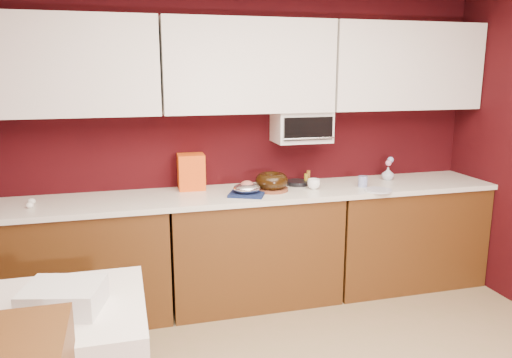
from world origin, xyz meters
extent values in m
cube|color=black|center=(0.00, 2.25, 1.25)|extent=(4.00, 0.02, 2.50)
cube|color=#4E2B0F|center=(-1.33, 1.94, 0.43)|extent=(1.31, 0.58, 0.86)
cube|color=#4E2B0F|center=(0.00, 1.94, 0.43)|extent=(1.31, 0.58, 0.86)
cube|color=#4E2B0F|center=(1.33, 1.94, 0.43)|extent=(1.31, 0.58, 0.86)
cube|color=silver|center=(0.00, 1.94, 0.88)|extent=(4.00, 0.62, 0.04)
cube|color=white|center=(-1.33, 2.08, 1.85)|extent=(1.31, 0.33, 0.70)
cube|color=white|center=(0.00, 2.08, 1.85)|extent=(1.31, 0.33, 0.70)
cube|color=white|center=(1.33, 2.08, 1.85)|extent=(1.31, 0.33, 0.70)
cube|color=white|center=(0.45, 2.10, 1.38)|extent=(0.45, 0.30, 0.25)
cube|color=black|center=(0.45, 1.94, 1.38)|extent=(0.40, 0.02, 0.18)
cylinder|color=silver|center=(0.45, 1.93, 1.30)|extent=(0.42, 0.02, 0.02)
cylinder|color=brown|center=(0.14, 1.92, 0.91)|extent=(0.32, 0.32, 0.02)
torus|color=black|center=(0.14, 1.92, 0.98)|extent=(0.33, 0.33, 0.10)
cube|color=#111D43|center=(-0.08, 1.84, 0.91)|extent=(0.33, 0.31, 0.02)
ellipsoid|color=silver|center=(-0.08, 1.84, 0.96)|extent=(0.22, 0.19, 0.08)
ellipsoid|color=#A15649|center=(-0.08, 1.84, 0.98)|extent=(0.11, 0.10, 0.07)
cube|color=red|center=(-0.45, 2.15, 1.04)|extent=(0.21, 0.19, 0.28)
cylinder|color=black|center=(0.41, 2.07, 0.92)|extent=(0.19, 0.19, 0.03)
imported|color=white|center=(0.49, 1.89, 0.95)|extent=(0.10, 0.10, 0.10)
cylinder|color=navy|center=(0.90, 1.86, 0.94)|extent=(0.10, 0.10, 0.09)
imported|color=#ACB4C3|center=(1.22, 2.04, 0.96)|extent=(0.09, 0.09, 0.12)
sphere|color=pink|center=(1.22, 2.04, 1.05)|extent=(0.05, 0.05, 0.05)
sphere|color=#96AEF1|center=(1.25, 2.06, 1.07)|extent=(0.05, 0.05, 0.05)
cylinder|color=silver|center=(0.95, 1.70, 0.91)|extent=(0.22, 0.22, 0.01)
cylinder|color=olive|center=(0.49, 2.07, 0.94)|extent=(0.03, 0.03, 0.09)
ellipsoid|color=white|center=(-1.59, 1.88, 0.92)|extent=(0.05, 0.04, 0.04)
ellipsoid|color=white|center=(-1.60, 1.97, 0.92)|extent=(0.07, 0.06, 0.04)
cube|color=silver|center=(-1.26, 0.56, 0.81)|extent=(0.40, 0.35, 0.12)
cylinder|color=brown|center=(0.52, 2.11, 0.95)|extent=(0.04, 0.04, 0.11)
camera|label=1|loc=(-0.96, -1.70, 1.82)|focal=35.00mm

